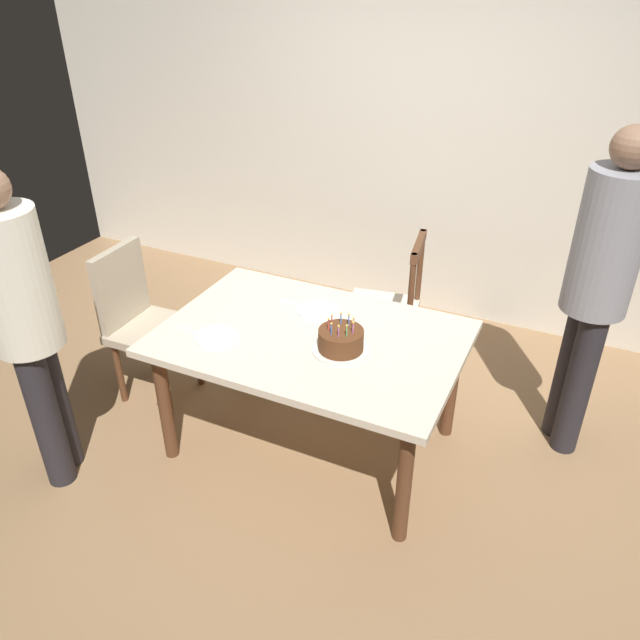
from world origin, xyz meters
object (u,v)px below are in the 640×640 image
object	(u,v)px
birthday_cake	(341,341)
person_guest	(599,281)
chair_spindle_back	(386,311)
person_celebrant	(25,319)
dining_table	(311,349)
plate_near_celebrant	(216,337)
plate_far_side	(317,310)
chair_upholstered	(140,316)

from	to	relation	value
birthday_cake	person_guest	xyz separation A→B (m)	(1.06, 0.71, 0.23)
chair_spindle_back	person_celebrant	size ratio (longest dim) A/B	0.58
dining_table	birthday_cake	size ratio (longest dim) A/B	5.43
birthday_cake	chair_spindle_back	world-z (taller)	chair_spindle_back
plate_near_celebrant	chair_spindle_back	bearing A→B (deg)	63.52
dining_table	birthday_cake	world-z (taller)	birthday_cake
birthday_cake	plate_far_side	bearing A→B (deg)	131.99
plate_far_side	person_guest	world-z (taller)	person_guest
chair_upholstered	plate_far_side	bearing A→B (deg)	10.69
birthday_cake	chair_spindle_back	distance (m)	0.97
chair_spindle_back	person_celebrant	world-z (taller)	person_celebrant
person_celebrant	chair_upholstered	bearing A→B (deg)	93.51
person_guest	birthday_cake	bearing A→B (deg)	-146.42
birthday_cake	chair_upholstered	world-z (taller)	chair_upholstered
dining_table	person_celebrant	size ratio (longest dim) A/B	0.92
dining_table	birthday_cake	bearing A→B (deg)	-19.81
birthday_cake	person_celebrant	xyz separation A→B (m)	(-1.30, -0.68, 0.16)
dining_table	plate_far_side	xyz separation A→B (m)	(-0.08, 0.23, 0.09)
birthday_cake	plate_near_celebrant	size ratio (longest dim) A/B	1.27
plate_far_side	person_celebrant	world-z (taller)	person_celebrant
chair_spindle_back	person_guest	distance (m)	1.29
birthday_cake	chair_spindle_back	xyz separation A→B (m)	(-0.08, 0.91, -0.32)
dining_table	chair_spindle_back	xyz separation A→B (m)	(0.11, 0.84, -0.18)
plate_near_celebrant	chair_upholstered	xyz separation A→B (m)	(-0.73, 0.26, -0.20)
dining_table	chair_upholstered	bearing A→B (deg)	178.61
birthday_cake	chair_upholstered	xyz separation A→B (m)	(-1.34, 0.10, -0.25)
plate_far_side	chair_upholstered	bearing A→B (deg)	-169.31
chair_upholstered	person_celebrant	world-z (taller)	person_celebrant
birthday_cake	plate_far_side	xyz separation A→B (m)	(-0.27, 0.30, -0.05)
birthday_cake	chair_spindle_back	bearing A→B (deg)	95.09
chair_spindle_back	person_guest	size ratio (longest dim) A/B	0.54
dining_table	chair_spindle_back	world-z (taller)	chair_spindle_back
plate_far_side	person_celebrant	xyz separation A→B (m)	(-1.03, -0.98, 0.21)
plate_far_side	chair_spindle_back	bearing A→B (deg)	72.64
chair_upholstered	person_celebrant	size ratio (longest dim) A/B	0.58
person_celebrant	birthday_cake	bearing A→B (deg)	27.68
plate_near_celebrant	chair_upholstered	size ratio (longest dim) A/B	0.23
plate_far_side	chair_upholstered	distance (m)	1.11
dining_table	chair_upholstered	size ratio (longest dim) A/B	1.60
dining_table	plate_far_side	size ratio (longest dim) A/B	6.91
plate_near_celebrant	birthday_cake	bearing A→B (deg)	14.68
person_celebrant	person_guest	xyz separation A→B (m)	(2.36, 1.39, 0.07)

